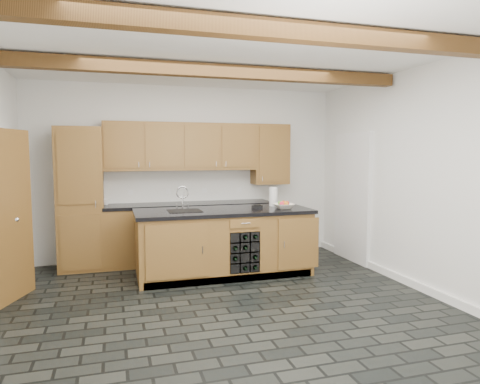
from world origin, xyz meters
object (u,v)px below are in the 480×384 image
object	(u,v)px
kitchen_scale	(257,206)
fruit_bowl	(284,206)
island	(224,242)
paper_towel	(273,197)

from	to	relation	value
kitchen_scale	fruit_bowl	bearing A→B (deg)	-5.63
island	kitchen_scale	world-z (taller)	kitchen_scale
kitchen_scale	island	bearing A→B (deg)	-157.84
island	kitchen_scale	xyz separation A→B (m)	(0.50, 0.02, 0.49)
kitchen_scale	paper_towel	distance (m)	0.37
fruit_bowl	paper_towel	xyz separation A→B (m)	(-0.03, 0.33, 0.10)
kitchen_scale	fruit_bowl	distance (m)	0.38
island	kitchen_scale	bearing A→B (deg)	2.77
fruit_bowl	paper_towel	world-z (taller)	paper_towel
island	fruit_bowl	xyz separation A→B (m)	(0.84, -0.14, 0.50)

